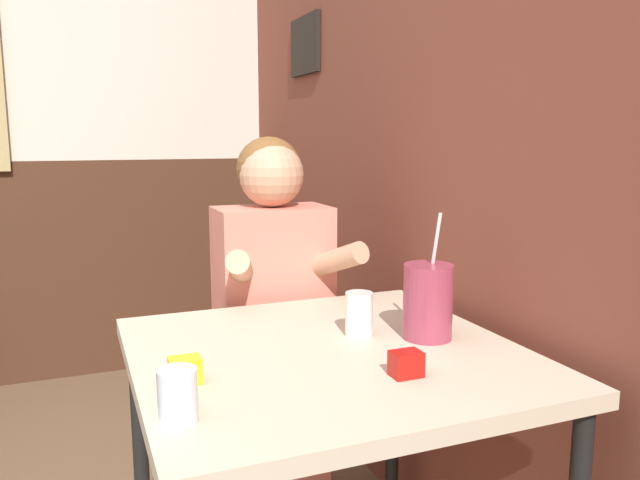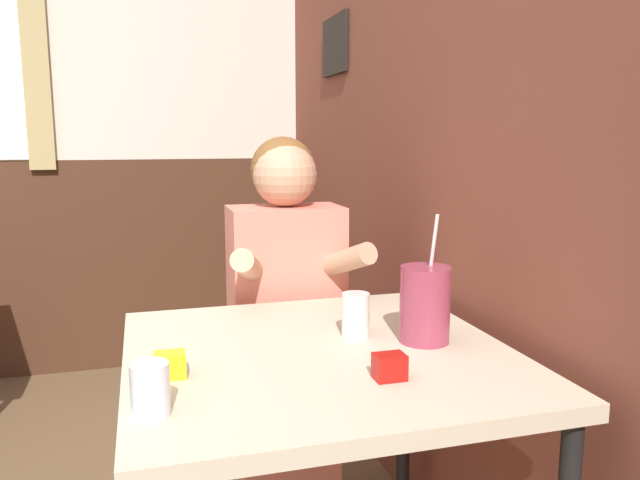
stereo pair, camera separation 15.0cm
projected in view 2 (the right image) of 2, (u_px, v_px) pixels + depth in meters
The scene contains 8 objects.
brick_wall_right at pixel (388, 98), 2.20m from camera, with size 0.08×4.49×2.70m.
main_table at pixel (319, 383), 1.38m from camera, with size 0.83×0.82×0.76m.
person_seated at pixel (286, 326), 1.94m from camera, with size 0.42×0.40×1.22m.
cocktail_pitcher at pixel (425, 304), 1.41m from camera, with size 0.11×0.11×0.29m.
glass_near_pitcher at pixel (150, 389), 1.04m from camera, with size 0.07×0.07×0.09m.
glass_center at pixel (356, 315), 1.44m from camera, with size 0.06×0.06×0.10m.
condiment_ketchup at pixel (390, 367), 1.19m from camera, with size 0.06×0.04×0.05m.
condiment_mustard at pixel (170, 365), 1.20m from camera, with size 0.06×0.04×0.05m.
Camera 2 is at (0.66, -0.85, 1.22)m, focal length 35.00 mm.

